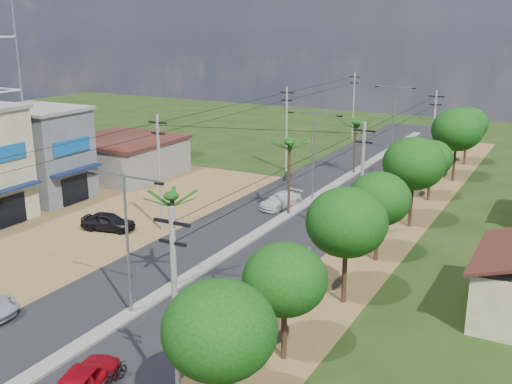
% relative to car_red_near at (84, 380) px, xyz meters
% --- Properties ---
extents(ground, '(160.00, 160.00, 0.00)m').
position_rel_car_red_near_xyz_m(ground, '(-3.07, 6.75, -0.74)').
color(ground, black).
rests_on(ground, ground).
extents(road, '(12.00, 110.00, 0.04)m').
position_rel_car_red_near_xyz_m(road, '(-3.07, 21.75, -0.72)').
color(road, black).
rests_on(road, ground).
extents(median, '(1.00, 90.00, 0.18)m').
position_rel_car_red_near_xyz_m(median, '(-3.07, 24.75, -0.65)').
color(median, '#605E56').
rests_on(median, ground).
extents(dirt_lot_west, '(18.00, 46.00, 0.04)m').
position_rel_car_red_near_xyz_m(dirt_lot_west, '(-18.07, 14.75, -0.72)').
color(dirt_lot_west, brown).
rests_on(dirt_lot_west, ground).
extents(dirt_shoulder_east, '(5.00, 90.00, 0.03)m').
position_rel_car_red_near_xyz_m(dirt_shoulder_east, '(5.43, 21.75, -0.73)').
color(dirt_shoulder_east, brown).
rests_on(dirt_shoulder_east, ground).
extents(shophouse_grey, '(9.00, 6.40, 8.30)m').
position_rel_car_red_near_xyz_m(shophouse_grey, '(-25.05, 20.75, 3.42)').
color(shophouse_grey, '#4A4B51').
rests_on(shophouse_grey, ground).
extents(low_shed, '(10.40, 10.40, 3.95)m').
position_rel_car_red_near_xyz_m(low_shed, '(-24.07, 30.75, 1.23)').
color(low_shed, '#605E56').
rests_on(low_shed, ground).
extents(tree_east_a, '(4.40, 4.40, 6.37)m').
position_rel_car_red_near_xyz_m(tree_east_a, '(6.43, 0.75, 3.75)').
color(tree_east_a, black).
rests_on(tree_east_a, ground).
extents(tree_east_b, '(4.00, 4.00, 5.83)m').
position_rel_car_red_near_xyz_m(tree_east_b, '(6.23, 6.75, 3.37)').
color(tree_east_b, black).
rests_on(tree_east_b, ground).
extents(tree_east_c, '(4.60, 4.60, 6.83)m').
position_rel_car_red_near_xyz_m(tree_east_c, '(6.63, 13.75, 4.12)').
color(tree_east_c, black).
rests_on(tree_east_c, ground).
extents(tree_east_d, '(4.20, 4.20, 6.13)m').
position_rel_car_red_near_xyz_m(tree_east_d, '(6.33, 20.75, 3.60)').
color(tree_east_d, black).
rests_on(tree_east_d, ground).
extents(tree_east_e, '(4.80, 4.80, 7.14)m').
position_rel_car_red_near_xyz_m(tree_east_e, '(6.53, 28.75, 4.35)').
color(tree_east_e, black).
rests_on(tree_east_e, ground).
extents(tree_east_f, '(3.80, 3.80, 5.52)m').
position_rel_car_red_near_xyz_m(tree_east_f, '(6.13, 36.75, 3.15)').
color(tree_east_f, black).
rests_on(tree_east_f, ground).
extents(tree_east_g, '(5.00, 5.00, 7.38)m').
position_rel_car_red_near_xyz_m(tree_east_g, '(6.73, 44.75, 4.50)').
color(tree_east_g, black).
rests_on(tree_east_g, ground).
extents(tree_east_h, '(4.40, 4.40, 6.52)m').
position_rel_car_red_near_xyz_m(tree_east_h, '(6.43, 52.75, 3.90)').
color(tree_east_h, black).
rests_on(tree_east_h, ground).
extents(palm_median_near, '(2.00, 2.00, 6.15)m').
position_rel_car_red_near_xyz_m(palm_median_near, '(-3.07, 10.75, 4.80)').
color(palm_median_near, black).
rests_on(palm_median_near, ground).
extents(palm_median_mid, '(2.00, 2.00, 6.55)m').
position_rel_car_red_near_xyz_m(palm_median_mid, '(-3.07, 26.75, 5.16)').
color(palm_median_mid, black).
rests_on(palm_median_mid, ground).
extents(palm_median_far, '(2.00, 2.00, 5.85)m').
position_rel_car_red_near_xyz_m(palm_median_far, '(-3.07, 42.75, 4.52)').
color(palm_median_far, black).
rests_on(palm_median_far, ground).
extents(streetlight_near, '(5.10, 0.18, 8.00)m').
position_rel_car_red_near_xyz_m(streetlight_near, '(-3.07, 6.75, 4.05)').
color(streetlight_near, gray).
rests_on(streetlight_near, ground).
extents(streetlight_mid, '(5.10, 0.18, 8.00)m').
position_rel_car_red_near_xyz_m(streetlight_mid, '(-3.07, 31.75, 4.05)').
color(streetlight_mid, gray).
rests_on(streetlight_mid, ground).
extents(streetlight_far, '(5.10, 0.18, 8.00)m').
position_rel_car_red_near_xyz_m(streetlight_far, '(-3.07, 56.75, 4.05)').
color(streetlight_far, gray).
rests_on(streetlight_far, ground).
extents(utility_pole_w_b, '(1.60, 0.24, 9.00)m').
position_rel_car_red_near_xyz_m(utility_pole_w_b, '(-10.07, 18.75, 4.02)').
color(utility_pole_w_b, '#605E56').
rests_on(utility_pole_w_b, ground).
extents(utility_pole_w_c, '(1.60, 0.24, 9.00)m').
position_rel_car_red_near_xyz_m(utility_pole_w_c, '(-10.07, 40.75, 4.02)').
color(utility_pole_w_c, '#605E56').
rests_on(utility_pole_w_c, ground).
extents(utility_pole_w_d, '(1.60, 0.24, 9.00)m').
position_rel_car_red_near_xyz_m(utility_pole_w_d, '(-10.07, 61.75, 4.02)').
color(utility_pole_w_d, '#605E56').
rests_on(utility_pole_w_d, ground).
extents(utility_pole_e_a, '(1.60, 0.24, 9.00)m').
position_rel_car_red_near_xyz_m(utility_pole_e_a, '(4.43, 0.75, 4.02)').
color(utility_pole_e_a, '#605E56').
rests_on(utility_pole_e_a, ground).
extents(utility_pole_e_b, '(1.60, 0.24, 9.00)m').
position_rel_car_red_near_xyz_m(utility_pole_e_b, '(4.43, 22.75, 4.02)').
color(utility_pole_e_b, '#605E56').
rests_on(utility_pole_e_b, ground).
extents(utility_pole_e_c, '(1.60, 0.24, 9.00)m').
position_rel_car_red_near_xyz_m(utility_pole_e_c, '(4.43, 44.75, 4.02)').
color(utility_pole_e_c, '#605E56').
rests_on(utility_pole_e_c, ground).
extents(car_red_near, '(2.85, 4.65, 1.48)m').
position_rel_car_red_near_xyz_m(car_red_near, '(0.00, 0.00, 0.00)').
color(car_red_near, maroon).
rests_on(car_red_near, ground).
extents(car_silver_mid, '(1.77, 4.71, 1.54)m').
position_rel_car_red_near_xyz_m(car_silver_mid, '(1.57, 16.57, 0.03)').
color(car_silver_mid, '#AAADB2').
rests_on(car_silver_mid, ground).
extents(car_white_far, '(2.76, 4.69, 1.28)m').
position_rel_car_red_near_xyz_m(car_white_far, '(-4.57, 28.31, -0.10)').
color(car_white_far, '#B1B0AC').
rests_on(car_white_far, ground).
extents(car_parked_dark, '(4.43, 2.59, 1.41)m').
position_rel_car_red_near_xyz_m(car_parked_dark, '(-13.65, 16.70, -0.03)').
color(car_parked_dark, black).
rests_on(car_parked_dark, ground).
extents(moto_rider_east, '(0.88, 1.98, 1.01)m').
position_rel_car_red_near_xyz_m(moto_rider_east, '(0.62, 1.13, -0.24)').
color(moto_rider_east, black).
rests_on(moto_rider_east, ground).
extents(moto_rider_west_a, '(0.75, 1.58, 0.80)m').
position_rel_car_red_near_xyz_m(moto_rider_west_a, '(-4.27, 28.54, -0.34)').
color(moto_rider_west_a, black).
rests_on(moto_rider_west_a, ground).
extents(moto_rider_west_b, '(0.76, 1.64, 0.95)m').
position_rel_car_red_near_xyz_m(moto_rider_west_b, '(-8.07, 36.98, -0.26)').
color(moto_rider_west_b, black).
rests_on(moto_rider_west_b, ground).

